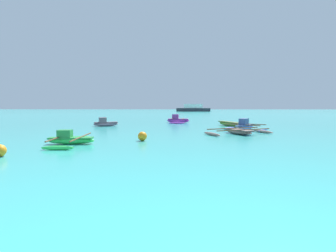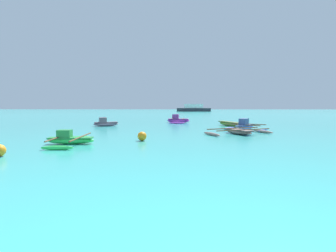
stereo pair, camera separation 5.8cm
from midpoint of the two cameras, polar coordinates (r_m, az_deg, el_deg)
The scene contains 9 objects.
moored_boat_0 at distance 25.79m, azimuth 13.22°, elevation 0.50°, with size 1.90×3.61×0.43m.
moored_boat_1 at distance 25.80m, azimuth -13.55°, elevation 0.62°, with size 2.46×1.58×0.84m.
moored_boat_2 at distance 18.92m, azimuth 15.00°, elevation -1.15°, with size 4.97×3.68×0.39m.
moored_boat_3 at distance 14.58m, azimuth -20.64°, elevation -2.73°, with size 2.46×4.00×0.74m.
moored_boat_4 at distance 29.93m, azimuth 2.07°, elevation 1.33°, with size 2.61×3.74×0.97m.
moored_boat_5 at distance 21.67m, azimuth 16.36°, elevation -0.12°, with size 3.61×3.40×0.97m.
mooring_buoy_0 at distance 12.27m, azimuth -32.90°, elevation -4.51°, with size 0.49×0.49×0.49m.
mooring_buoy_1 at distance 14.93m, azimuth -5.71°, elevation -2.23°, with size 0.52×0.52×0.52m.
distant_ferry at distance 83.14m, azimuth 5.46°, elevation 3.83°, with size 10.58×2.33×2.33m.
Camera 1 is at (-0.88, -1.96, 2.03)m, focal length 28.00 mm.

